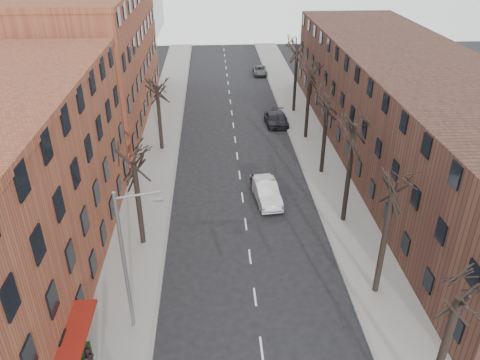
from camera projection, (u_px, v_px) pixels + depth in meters
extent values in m
cube|color=gray|center=(159.00, 145.00, 48.73)|extent=(4.00, 90.00, 0.15)
cube|color=gray|center=(311.00, 141.00, 49.58)|extent=(4.00, 90.00, 0.15)
cube|color=brown|center=(90.00, 57.00, 52.80)|extent=(12.00, 28.00, 14.00)
cube|color=#482B21|center=(411.00, 112.00, 43.25)|extent=(12.00, 50.00, 10.00)
cylinder|color=slate|center=(125.00, 265.00, 24.81)|extent=(0.20, 0.20, 9.00)
cylinder|color=slate|center=(137.00, 195.00, 22.78)|extent=(2.39, 0.12, 0.46)
cube|color=slate|center=(158.00, 200.00, 22.98)|extent=(0.50, 0.22, 0.14)
imported|color=silver|center=(266.00, 192.00, 38.76)|extent=(2.36, 5.26, 1.68)
imported|color=black|center=(273.00, 119.00, 53.38)|extent=(1.82, 4.17, 1.40)
imported|color=black|center=(279.00, 119.00, 53.57)|extent=(1.79, 4.38, 1.27)
imported|color=#4F5255|center=(260.00, 70.00, 71.11)|extent=(2.06, 4.37, 1.21)
imported|color=black|center=(89.00, 360.00, 23.73)|extent=(0.99, 0.89, 1.68)
imported|color=black|center=(252.00, 182.00, 40.24)|extent=(0.69, 1.02, 1.61)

